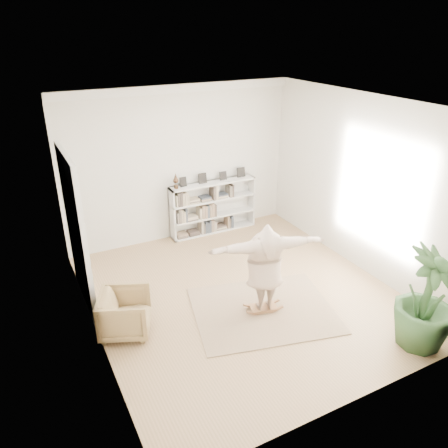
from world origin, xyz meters
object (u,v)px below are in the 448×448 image
person (265,265)px  houseplant (426,300)px  rocker_board (263,307)px  bookshelf (213,208)px  armchair (125,313)px

person → houseplant: 2.61m
rocker_board → person: bearing=13.8°
bookshelf → rocker_board: (-0.67, -3.45, -0.57)m
armchair → rocker_board: 2.46m
armchair → rocker_board: (2.38, -0.56, -0.31)m
rocker_board → houseplant: houseplant is taller
person → houseplant: bearing=146.5°
armchair → bookshelf: bearing=-23.5°
bookshelf → person: 3.53m
person → rocker_board: bearing=13.8°
armchair → houseplant: (4.15, -2.48, 0.48)m
rocker_board → person: 0.89m
bookshelf → rocker_board: bearing=-100.9°
armchair → rocker_board: size_ratio=1.56×
armchair → person: person is taller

